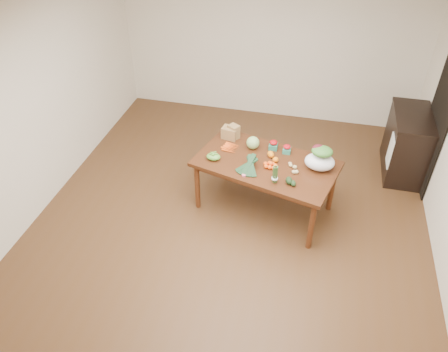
% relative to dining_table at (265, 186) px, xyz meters
% --- Properties ---
extents(floor, '(6.00, 6.00, 0.00)m').
position_rel_dining_table_xyz_m(floor, '(-0.37, -0.46, -0.38)').
color(floor, '#4E311B').
rests_on(floor, ground).
extents(ceiling, '(5.00, 6.00, 0.02)m').
position_rel_dining_table_xyz_m(ceiling, '(-0.37, -0.46, 2.33)').
color(ceiling, white).
rests_on(ceiling, room_walls).
extents(room_walls, '(5.02, 6.02, 2.70)m').
position_rel_dining_table_xyz_m(room_walls, '(-0.37, -0.46, 0.97)').
color(room_walls, silver).
rests_on(room_walls, floor).
extents(dining_table, '(1.92, 1.37, 0.75)m').
position_rel_dining_table_xyz_m(dining_table, '(0.00, 0.00, 0.00)').
color(dining_table, '#451F10').
rests_on(dining_table, floor).
extents(doorway_dark, '(0.02, 1.00, 2.10)m').
position_rel_dining_table_xyz_m(doorway_dark, '(2.11, 1.14, 0.68)').
color(doorway_dark, black).
rests_on(doorway_dark, floor).
extents(cabinet, '(0.52, 1.02, 0.94)m').
position_rel_dining_table_xyz_m(cabinet, '(1.85, 1.30, 0.10)').
color(cabinet, black).
rests_on(cabinet, floor).
extents(dish_towel, '(0.02, 0.28, 0.45)m').
position_rel_dining_table_xyz_m(dish_towel, '(1.59, 0.94, 0.18)').
color(dish_towel, white).
rests_on(dish_towel, cabinet).
extents(paper_bag, '(0.32, 0.29, 0.19)m').
position_rel_dining_table_xyz_m(paper_bag, '(-0.57, 0.45, 0.47)').
color(paper_bag, brown).
rests_on(paper_bag, dining_table).
extents(cabbage, '(0.17, 0.17, 0.17)m').
position_rel_dining_table_xyz_m(cabbage, '(-0.22, 0.27, 0.46)').
color(cabbage, '#8FB86A').
rests_on(cabbage, dining_table).
extents(strawberry_basket_a, '(0.13, 0.13, 0.10)m').
position_rel_dining_table_xyz_m(strawberry_basket_a, '(0.04, 0.32, 0.42)').
color(strawberry_basket_a, '#AF0B11').
rests_on(strawberry_basket_a, dining_table).
extents(strawberry_basket_b, '(0.12, 0.12, 0.09)m').
position_rel_dining_table_xyz_m(strawberry_basket_b, '(0.22, 0.27, 0.42)').
color(strawberry_basket_b, red).
rests_on(strawberry_basket_b, dining_table).
extents(orange_a, '(0.08, 0.08, 0.08)m').
position_rel_dining_table_xyz_m(orange_a, '(0.03, 0.14, 0.41)').
color(orange_a, orange).
rests_on(orange_a, dining_table).
extents(orange_b, '(0.07, 0.07, 0.07)m').
position_rel_dining_table_xyz_m(orange_b, '(0.04, 0.12, 0.41)').
color(orange_b, orange).
rests_on(orange_b, dining_table).
extents(orange_c, '(0.07, 0.07, 0.07)m').
position_rel_dining_table_xyz_m(orange_c, '(0.11, 0.03, 0.41)').
color(orange_c, orange).
rests_on(orange_c, dining_table).
extents(mandarin_cluster, '(0.22, 0.22, 0.09)m').
position_rel_dining_table_xyz_m(mandarin_cluster, '(0.06, -0.09, 0.42)').
color(mandarin_cluster, '#FB570F').
rests_on(mandarin_cluster, dining_table).
extents(carrots, '(0.27, 0.27, 0.03)m').
position_rel_dining_table_xyz_m(carrots, '(-0.50, 0.20, 0.39)').
color(carrots, orange).
rests_on(carrots, dining_table).
extents(snap_pea_bag, '(0.18, 0.13, 0.08)m').
position_rel_dining_table_xyz_m(snap_pea_bag, '(-0.66, -0.09, 0.42)').
color(snap_pea_bag, '#5F9C35').
rests_on(snap_pea_bag, dining_table).
extents(kale_bunch, '(0.41, 0.47, 0.16)m').
position_rel_dining_table_xyz_m(kale_bunch, '(-0.19, -0.24, 0.45)').
color(kale_bunch, black).
rests_on(kale_bunch, dining_table).
extents(asparagus_bundle, '(0.11, 0.13, 0.26)m').
position_rel_dining_table_xyz_m(asparagus_bundle, '(0.16, -0.38, 0.50)').
color(asparagus_bundle, '#407636').
rests_on(asparagus_bundle, dining_table).
extents(potato_a, '(0.05, 0.04, 0.04)m').
position_rel_dining_table_xyz_m(potato_a, '(0.31, -0.02, 0.40)').
color(potato_a, '#CEBE77').
rests_on(potato_a, dining_table).
extents(potato_b, '(0.06, 0.05, 0.05)m').
position_rel_dining_table_xyz_m(potato_b, '(0.36, -0.15, 0.40)').
color(potato_b, tan).
rests_on(potato_b, dining_table).
extents(potato_c, '(0.06, 0.05, 0.05)m').
position_rel_dining_table_xyz_m(potato_c, '(0.36, -0.05, 0.40)').
color(potato_c, tan).
rests_on(potato_c, dining_table).
extents(potato_d, '(0.05, 0.04, 0.04)m').
position_rel_dining_table_xyz_m(potato_d, '(0.29, 0.02, 0.40)').
color(potato_d, '#D6B87B').
rests_on(potato_d, dining_table).
extents(potato_e, '(0.06, 0.05, 0.05)m').
position_rel_dining_table_xyz_m(potato_e, '(0.39, -0.14, 0.40)').
color(potato_e, '#DCB07F').
rests_on(potato_e, dining_table).
extents(avocado_a, '(0.11, 0.14, 0.08)m').
position_rel_dining_table_xyz_m(avocado_a, '(0.32, -0.35, 0.41)').
color(avocado_a, black).
rests_on(avocado_a, dining_table).
extents(avocado_b, '(0.09, 0.11, 0.06)m').
position_rel_dining_table_xyz_m(avocado_b, '(0.38, -0.38, 0.41)').
color(avocado_b, black).
rests_on(avocado_b, dining_table).
extents(salad_bag, '(0.42, 0.36, 0.28)m').
position_rel_dining_table_xyz_m(salad_bag, '(0.64, 0.02, 0.52)').
color(salad_bag, white).
rests_on(salad_bag, dining_table).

